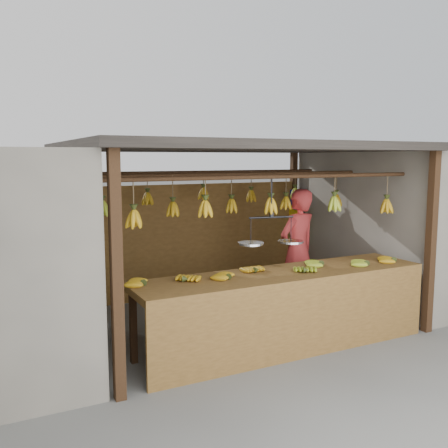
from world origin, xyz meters
TOP-DOWN VIEW (x-y plane):
  - ground at (0.00, 0.00)m, footprint 80.00×80.00m
  - stall at (0.00, 0.33)m, footprint 4.30×3.30m
  - neighbor_right at (3.60, 0.00)m, footprint 3.00×3.00m
  - counter at (0.05, -1.23)m, footprint 3.58×0.82m
  - hanging_bananas at (-0.01, 0.01)m, footprint 3.64×2.21m
  - balance_scale at (-0.05, -1.00)m, footprint 0.77×0.39m
  - vendor at (1.04, 0.01)m, footprint 0.73×0.56m
  - bag_bundles at (1.94, 1.35)m, footprint 0.08×0.26m

SIDE VIEW (x-z plane):
  - ground at x=0.00m, z-range 0.00..0.00m
  - counter at x=0.05m, z-range 0.23..1.19m
  - vendor at x=1.04m, z-range 0.00..1.78m
  - bag_bundles at x=1.94m, z-range 0.40..1.65m
  - neighbor_right at x=3.60m, z-range 0.00..2.30m
  - balance_scale at x=-0.05m, z-range 0.89..1.66m
  - hanging_bananas at x=-0.01m, z-range 1.43..1.81m
  - stall at x=0.00m, z-range 0.77..3.17m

